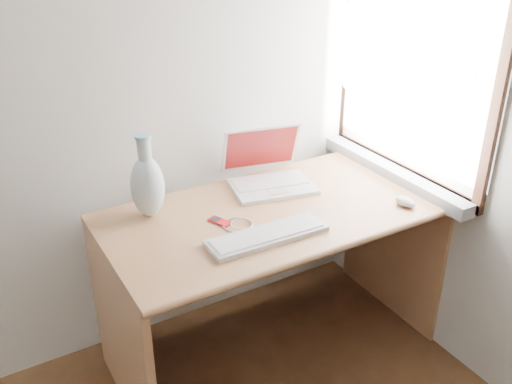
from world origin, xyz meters
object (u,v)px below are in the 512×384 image
desk (264,244)px  vase (147,184)px  external_keyboard (267,235)px  laptop (267,173)px

desk → vase: bearing=165.1°
external_keyboard → vase: vase is taller
external_keyboard → desk: bearing=62.1°
desk → laptop: laptop is taller
desk → external_keyboard: size_ratio=3.00×
external_keyboard → vase: (-0.33, 0.40, 0.13)m
desk → external_keyboard: external_keyboard is taller
external_keyboard → vase: 0.53m
external_keyboard → vase: bearing=130.6°
desk → laptop: 0.33m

